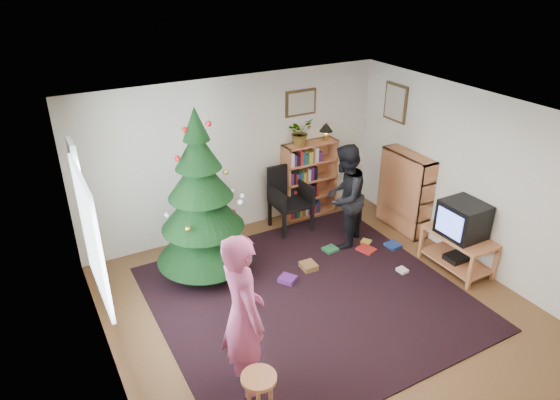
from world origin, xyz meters
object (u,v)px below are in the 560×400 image
bookshelf_right (405,191)px  armchair (287,195)px  picture_back (301,103)px  potted_plant (300,132)px  person_by_chair (344,197)px  picture_right (396,103)px  tv_stand (458,248)px  bookshelf_back (309,178)px  crt_tv (463,219)px  stool (259,387)px  christmas_tree (202,210)px  person_standing (243,315)px  table_lamp (326,128)px

bookshelf_right → armchair: bearing=59.0°
picture_back → potted_plant: size_ratio=1.25×
potted_plant → armchair: bearing=-149.2°
armchair → person_by_chair: size_ratio=0.64×
picture_right → tv_stand: size_ratio=0.61×
person_by_chair → bookshelf_back: bearing=-129.2°
potted_plant → crt_tv: bearing=-64.9°
bookshelf_right → crt_tv: bearing=174.6°
crt_tv → armchair: bearing=123.5°
picture_right → armchair: size_ratio=0.58×
stool → person_by_chair: size_ratio=0.35×
picture_right → person_by_chair: bearing=-157.6°
crt_tv → person_by_chair: 1.70m
tv_stand → armchair: (-1.50, 2.26, 0.23)m
picture_right → bookshelf_back: size_ratio=0.46×
armchair → potted_plant: bearing=31.8°
christmas_tree → potted_plant: size_ratio=5.52×
crt_tv → person_by_chair: (-1.04, 1.34, 0.02)m
tv_stand → person_by_chair: size_ratio=0.60×
christmas_tree → armchair: christmas_tree is taller
picture_right → tv_stand: 2.49m
stool → bookshelf_back: bearing=51.9°
tv_stand → crt_tv: size_ratio=1.73×
tv_stand → person_standing: 3.65m
stool → potted_plant: 4.38m
christmas_tree → picture_right: bearing=4.2°
person_standing → table_lamp: person_standing is taller
armchair → person_standing: 3.46m
person_standing → table_lamp: bearing=-44.4°
person_by_chair → table_lamp: (0.39, 1.13, 0.69)m
table_lamp → person_standing: bearing=-134.6°
person_by_chair → potted_plant: 1.33m
picture_right → tv_stand: picture_right is taller
potted_plant → table_lamp: potted_plant is taller
bookshelf_back → table_lamp: bearing=0.0°
potted_plant → picture_back: bearing=57.4°
picture_back → bookshelf_right: bearing=-47.7°
bookshelf_back → stool: size_ratio=2.29×
person_standing → tv_stand: bearing=-82.0°
christmas_tree → bookshelf_back: size_ratio=1.86×
christmas_tree → bookshelf_back: 2.40m
bookshelf_back → potted_plant: size_ratio=2.96×
person_standing → potted_plant: (2.41, 2.95, 0.61)m
person_by_chair → table_lamp: 1.38m
bookshelf_right → person_standing: person_standing is taller
bookshelf_back → bookshelf_right: bearing=-47.5°
picture_back → christmas_tree: (-2.11, -0.97, -0.94)m
bookshelf_back → person_standing: 3.95m
christmas_tree → table_lamp: bearing=18.4°
bookshelf_right → table_lamp: 1.64m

